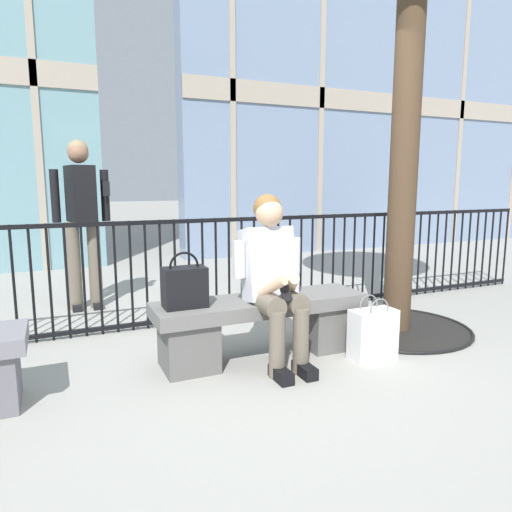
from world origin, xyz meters
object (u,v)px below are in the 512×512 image
Objects in this scene: shopping_bag at (373,334)px; bystander_at_railing at (82,212)px; stone_bench at (261,322)px; handbag_on_bench at (185,286)px; seated_person_with_phone at (273,274)px.

bystander_at_railing reaches higher than shopping_bag.
shopping_bag is at bearing -27.21° from stone_bench.
handbag_on_bench is 2.09m from bystander_at_railing.
handbag_on_bench reaches higher than stone_bench.
shopping_bag is (0.70, -0.25, -0.46)m from seated_person_with_phone.
bystander_at_railing reaches higher than seated_person_with_phone.
seated_person_with_phone is 0.71× the size of bystander_at_railing.
stone_bench is 0.94× the size of bystander_at_railing.
shopping_bag is (1.31, -0.37, -0.40)m from handbag_on_bench.
shopping_bag is (0.73, -0.38, -0.08)m from stone_bench.
seated_person_with_phone is 0.87m from shopping_bag.
stone_bench is 4.17× the size of handbag_on_bench.
stone_bench is 3.37× the size of shopping_bag.
stone_bench is 0.66m from handbag_on_bench.
stone_bench is 0.40m from seated_person_with_phone.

